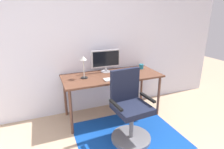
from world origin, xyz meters
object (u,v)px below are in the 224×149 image
at_px(computer_mouse, 135,75).
at_px(coffee_cup, 141,66).
at_px(monitor, 106,59).
at_px(desk_lamp, 84,63).
at_px(keyboard, 117,78).
at_px(desk, 112,79).
at_px(cell_phone, 128,72).
at_px(office_chair, 130,113).

height_order(computer_mouse, coffee_cup, coffee_cup).
relative_size(monitor, desk_lamp, 1.43).
bearing_deg(desk_lamp, keyboard, -25.86).
distance_m(keyboard, computer_mouse, 0.34).
relative_size(computer_mouse, desk_lamp, 0.29).
bearing_deg(keyboard, desk, 90.87).
xyz_separation_m(cell_phone, office_chair, (-0.32, -0.71, -0.35)).
bearing_deg(desk, monitor, 98.79).
relative_size(computer_mouse, office_chair, 0.10).
xyz_separation_m(keyboard, desk_lamp, (-0.48, 0.23, 0.25)).
bearing_deg(office_chair, monitor, 86.95).
distance_m(computer_mouse, coffee_cup, 0.45).
relative_size(coffee_cup, cell_phone, 0.65).
distance_m(cell_phone, desk_lamp, 0.83).
xyz_separation_m(monitor, coffee_cup, (0.68, -0.07, -0.18)).
bearing_deg(keyboard, computer_mouse, 4.03).
bearing_deg(desk, cell_phone, 3.01).
distance_m(computer_mouse, office_chair, 0.72).
bearing_deg(desk, coffee_cup, 12.40).
relative_size(coffee_cup, office_chair, 0.09).
distance_m(coffee_cup, office_chair, 1.13).
xyz_separation_m(coffee_cup, cell_phone, (-0.33, -0.13, -0.04)).
xyz_separation_m(desk, keyboard, (0.00, -0.21, 0.08)).
distance_m(computer_mouse, desk_lamp, 0.88).
xyz_separation_m(keyboard, cell_phone, (0.31, 0.23, -0.00)).
distance_m(keyboard, cell_phone, 0.39).
xyz_separation_m(desk, computer_mouse, (0.34, -0.19, 0.08)).
xyz_separation_m(desk, office_chair, (-0.00, -0.70, -0.28)).
height_order(desk, keyboard, keyboard).
bearing_deg(coffee_cup, computer_mouse, -132.77).
height_order(coffee_cup, cell_phone, coffee_cup).
relative_size(monitor, coffee_cup, 5.73).
bearing_deg(desk, desk_lamp, 177.48).
relative_size(monitor, cell_phone, 3.70).
bearing_deg(desk_lamp, cell_phone, -0.31).
height_order(monitor, computer_mouse, monitor).
height_order(desk, coffee_cup, coffee_cup).
relative_size(computer_mouse, cell_phone, 0.74).
relative_size(desk, coffee_cup, 18.33).
bearing_deg(office_chair, coffee_cup, 47.29).
height_order(computer_mouse, desk_lamp, desk_lamp).
relative_size(computer_mouse, coffee_cup, 1.15).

